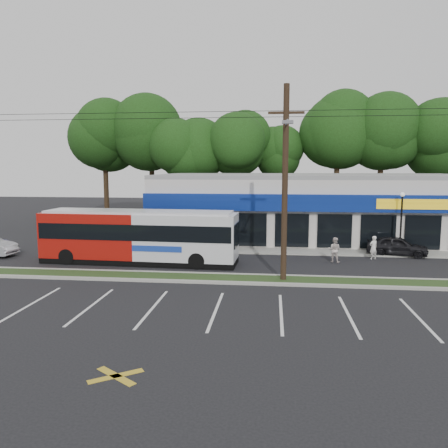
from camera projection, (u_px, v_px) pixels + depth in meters
name	position (u px, v px, depth m)	size (l,w,h in m)	color
ground	(224.00, 285.00, 22.10)	(120.00, 120.00, 0.00)	black
grass_strip	(226.00, 279.00, 23.08)	(40.00, 1.60, 0.12)	#203415
curb_south	(224.00, 283.00, 22.24)	(40.00, 0.25, 0.14)	#9E9E93
curb_north	(228.00, 274.00, 23.92)	(40.00, 0.25, 0.14)	#9E9E93
sidewalk	(309.00, 252.00, 30.42)	(32.00, 2.20, 0.10)	#9E9E93
strip_mall	(309.00, 206.00, 36.83)	(25.00, 12.55, 5.30)	silver
utility_pole	(282.00, 177.00, 22.00)	(50.00, 2.77, 10.00)	black
lamp_post	(401.00, 216.00, 29.22)	(0.30, 0.30, 4.25)	black
tree_line	(289.00, 143.00, 46.18)	(46.76, 6.76, 11.83)	black
metrobus	(139.00, 235.00, 26.94)	(12.25, 3.10, 3.27)	#9E120C
car_dark	(397.00, 246.00, 29.22)	(1.58, 3.92, 1.33)	black
pedestrian_a	(373.00, 248.00, 28.09)	(0.56, 0.37, 1.53)	white
pedestrian_b	(334.00, 250.00, 27.22)	(0.77, 0.60, 1.58)	beige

